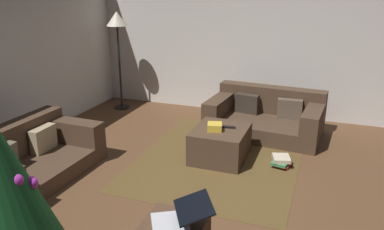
% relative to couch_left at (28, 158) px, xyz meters
% --- Properties ---
extents(ground_plane, '(6.40, 6.40, 0.00)m').
position_rel_couch_left_xyz_m(ground_plane, '(0.15, -2.24, -0.24)').
color(ground_plane, brown).
extents(corner_partition, '(0.12, 6.40, 2.60)m').
position_rel_couch_left_xyz_m(corner_partition, '(3.29, -2.24, 1.06)').
color(corner_partition, silver).
rests_on(corner_partition, ground_plane).
extents(couch_left, '(1.59, 0.94, 0.61)m').
position_rel_couch_left_xyz_m(couch_left, '(0.00, 0.00, 0.00)').
color(couch_left, '#473323').
rests_on(couch_left, ground_plane).
extents(couch_right, '(1.12, 1.71, 0.65)m').
position_rel_couch_left_xyz_m(couch_right, '(2.39, -2.35, 0.00)').
color(couch_right, '#473323').
rests_on(couch_right, ground_plane).
extents(ottoman, '(0.76, 0.66, 0.41)m').
position_rel_couch_left_xyz_m(ottoman, '(1.26, -1.96, -0.04)').
color(ottoman, '#473323').
rests_on(ottoman, ground_plane).
extents(gift_box, '(0.22, 0.22, 0.09)m').
position_rel_couch_left_xyz_m(gift_box, '(1.18, -1.90, 0.21)').
color(gift_box, gold).
rests_on(gift_box, ottoman).
extents(tv_remote, '(0.07, 0.17, 0.02)m').
position_rel_couch_left_xyz_m(tv_remote, '(1.32, -2.05, 0.18)').
color(tv_remote, black).
rests_on(tv_remote, ottoman).
extents(laptop, '(0.50, 0.53, 0.19)m').
position_rel_couch_left_xyz_m(laptop, '(-0.99, -2.29, 0.34)').
color(laptop, silver).
rests_on(laptop, side_table).
extents(book_stack, '(0.30, 0.27, 0.12)m').
position_rel_couch_left_xyz_m(book_stack, '(1.30, -2.74, -0.18)').
color(book_stack, '#B7332D').
rests_on(book_stack, ground_plane).
extents(corner_lamp, '(0.36, 0.36, 1.71)m').
position_rel_couch_left_xyz_m(corner_lamp, '(2.70, 0.33, 1.22)').
color(corner_lamp, black).
rests_on(corner_lamp, ground_plane).
extents(area_rug, '(2.60, 2.00, 0.01)m').
position_rel_couch_left_xyz_m(area_rug, '(1.26, -1.96, -0.24)').
color(area_rug, brown).
rests_on(area_rug, ground_plane).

